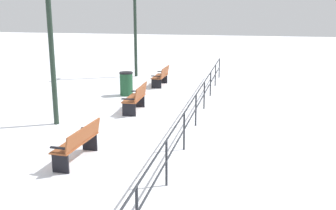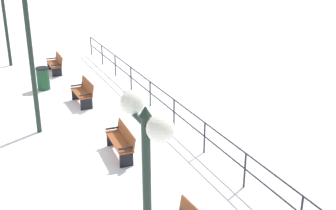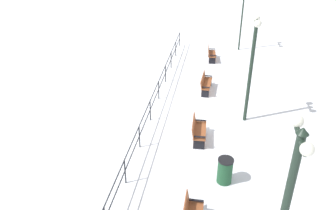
% 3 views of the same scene
% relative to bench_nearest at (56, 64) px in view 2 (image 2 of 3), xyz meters
% --- Properties ---
extents(ground_plane, '(80.00, 80.00, 0.00)m').
position_rel_bench_nearest_xyz_m(ground_plane, '(0.05, 7.13, -0.45)').
color(ground_plane, white).
rests_on(ground_plane, ground).
extents(bench_nearest, '(0.57, 1.47, 0.89)m').
position_rel_bench_nearest_xyz_m(bench_nearest, '(0.00, 0.00, 0.00)').
color(bench_nearest, brown).
rests_on(bench_nearest, ground).
extents(bench_second, '(0.62, 1.50, 0.96)m').
position_rel_bench_nearest_xyz_m(bench_second, '(-0.17, 4.75, 0.03)').
color(bench_second, brown).
rests_on(bench_second, ground).
extents(bench_third, '(0.58, 1.72, 0.88)m').
position_rel_bench_nearest_xyz_m(bench_third, '(-0.12, 9.51, 0.03)').
color(bench_third, brown).
rests_on(bench_third, ground).
extents(lamppost_near, '(0.23, 1.05, 5.24)m').
position_rel_bench_nearest_xyz_m(lamppost_near, '(1.88, -2.25, 2.68)').
color(lamppost_near, '#1E2D23').
rests_on(lamppost_near, ground).
extents(lamppost_middle, '(0.31, 1.10, 4.80)m').
position_rel_bench_nearest_xyz_m(lamppost_middle, '(1.88, 6.74, 2.73)').
color(lamppost_middle, '#1E2D23').
rests_on(lamppost_middle, ground).
extents(lamppost_far, '(0.30, 1.14, 4.51)m').
position_rel_bench_nearest_xyz_m(lamppost_far, '(1.88, 16.71, 2.93)').
color(lamppost_far, '#1E2D23').
rests_on(lamppost_far, ground).
extents(waterfront_railing, '(0.05, 19.66, 1.01)m').
position_rel_bench_nearest_xyz_m(waterfront_railing, '(-2.47, 7.13, 0.24)').
color(waterfront_railing, '#26282D').
rests_on(waterfront_railing, ground).
extents(trash_bin, '(0.56, 0.56, 0.98)m').
position_rel_bench_nearest_xyz_m(trash_bin, '(0.97, 2.29, 0.04)').
color(trash_bin, '#1E4C2D').
rests_on(trash_bin, ground).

